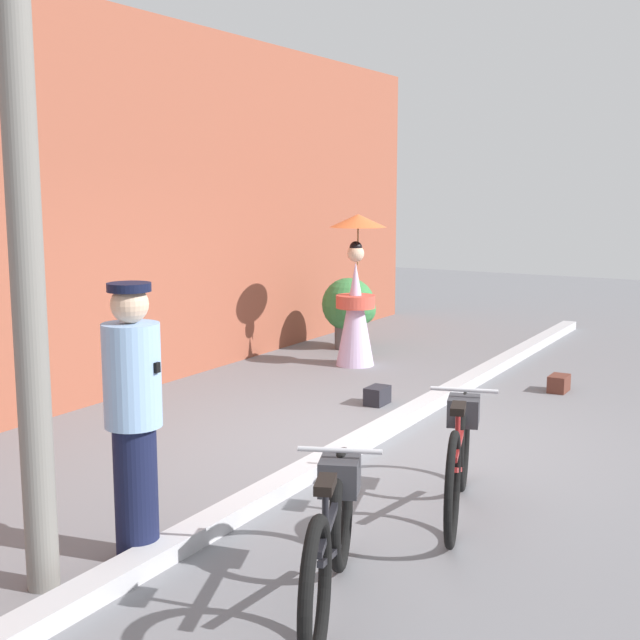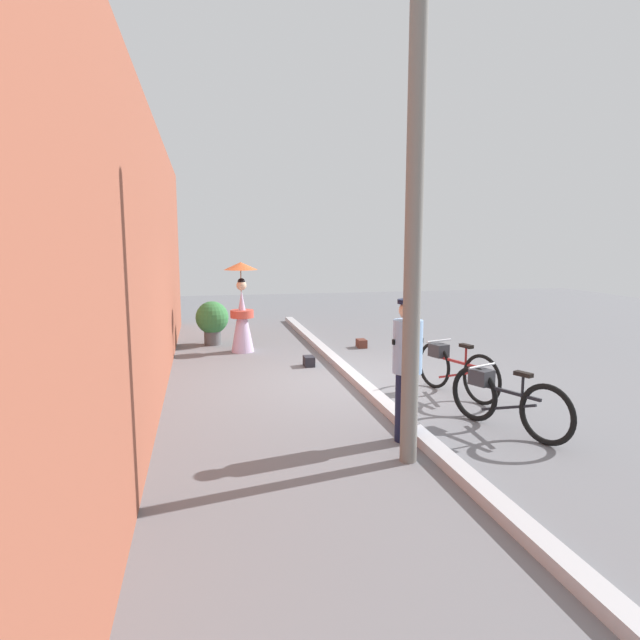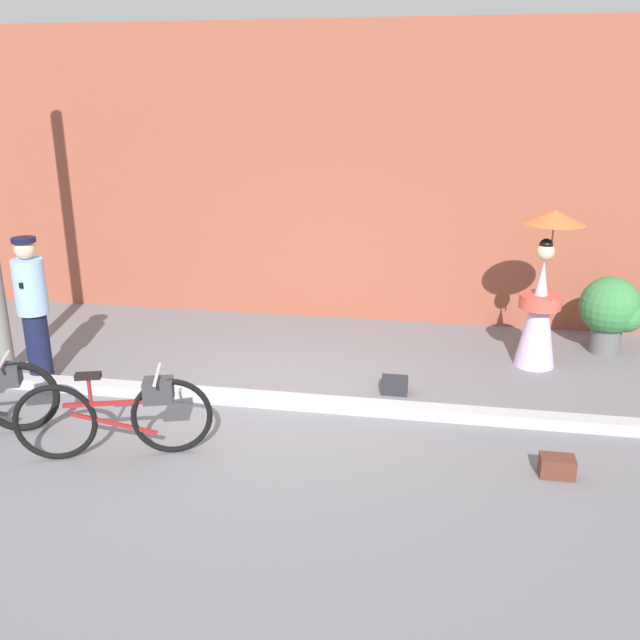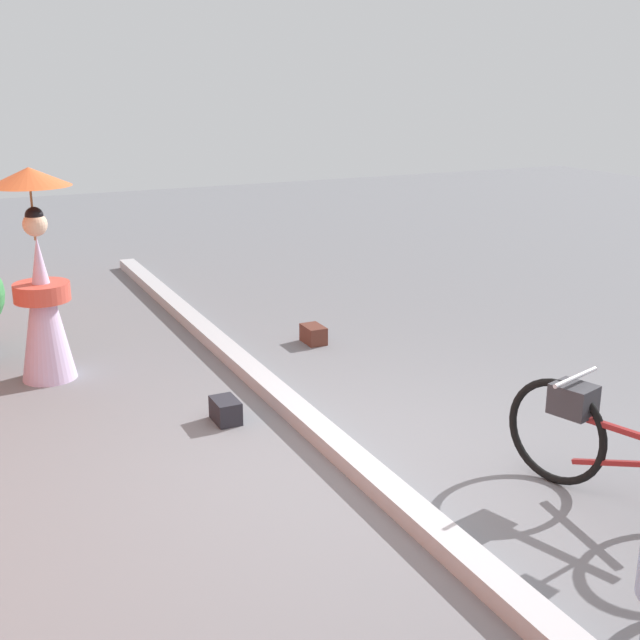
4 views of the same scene
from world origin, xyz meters
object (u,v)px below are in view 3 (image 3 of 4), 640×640
object	(u,v)px
person_officer	(33,307)
potted_plant_by_door	(611,310)
person_with_parasol	(542,294)
backpack_spare	(557,466)
backpack_on_pavement	(395,385)
bicycle_near_officer	(121,414)

from	to	relation	value
person_officer	potted_plant_by_door	bearing A→B (deg)	17.51
person_with_parasol	backpack_spare	xyz separation A→B (m)	(-0.13, -2.59, -0.81)
person_with_parasol	person_officer	bearing A→B (deg)	-165.21
potted_plant_by_door	backpack_on_pavement	bearing A→B (deg)	-146.42
backpack_on_pavement	potted_plant_by_door	bearing A→B (deg)	33.58
person_officer	backpack_spare	world-z (taller)	person_officer
backpack_spare	backpack_on_pavement	bearing A→B (deg)	135.46
bicycle_near_officer	backpack_spare	world-z (taller)	bicycle_near_officer
person_officer	person_with_parasol	bearing A→B (deg)	14.79
person_officer	backpack_spare	xyz separation A→B (m)	(5.49, -1.11, -0.80)
backpack_on_pavement	person_officer	bearing A→B (deg)	-174.78
person_with_parasol	backpack_on_pavement	world-z (taller)	person_with_parasol
bicycle_near_officer	person_officer	distance (m)	2.23
bicycle_near_officer	backpack_on_pavement	xyz separation A→B (m)	(2.33, 1.78, -0.32)
person_with_parasol	backpack_on_pavement	xyz separation A→B (m)	(-1.62, -1.12, -0.80)
bicycle_near_officer	person_with_parasol	distance (m)	4.93
bicycle_near_officer	potted_plant_by_door	world-z (taller)	potted_plant_by_door
person_officer	backpack_spare	distance (m)	5.66
bicycle_near_officer	person_with_parasol	size ratio (longest dim) A/B	0.89
person_officer	backpack_on_pavement	distance (m)	4.09
backpack_on_pavement	backpack_spare	xyz separation A→B (m)	(1.50, -1.47, -0.00)
bicycle_near_officer	person_officer	xyz separation A→B (m)	(-1.66, 1.41, 0.47)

